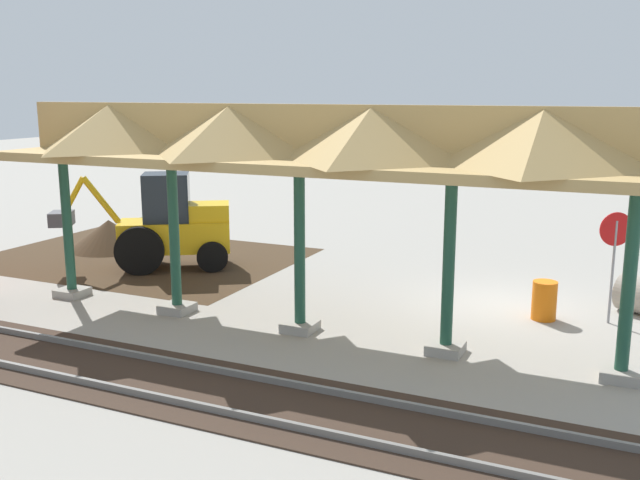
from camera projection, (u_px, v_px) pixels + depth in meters
The scene contains 8 objects.
ground_plane at pixel (504, 306), 17.44m from camera, with size 120.00×120.00×0.00m, color #9E998E.
dirt_work_zone at pixel (141, 257), 22.50m from camera, with size 9.56×7.00×0.01m, color #42301E.
platform_canopy at pixel (299, 140), 14.78m from camera, with size 14.21×3.20×4.90m.
rail_tracks at pixel (416, 432), 10.95m from camera, with size 60.00×2.58×0.15m.
stop_sign at pixel (615, 244), 15.79m from camera, with size 0.67×0.41×2.55m.
backhoe at pixel (170, 226), 20.95m from camera, with size 4.91×3.68×2.82m.
dirt_mound at pixel (110, 249), 23.77m from camera, with size 5.39×5.39×1.95m, color #42301E.
traffic_barrel at pixel (544, 300), 16.34m from camera, with size 0.56×0.56×0.90m, color orange.
Camera 1 is at (-2.84, 17.10, 5.17)m, focal length 40.00 mm.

